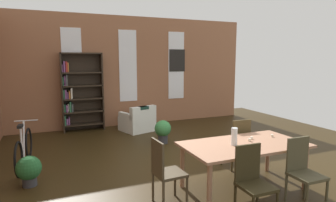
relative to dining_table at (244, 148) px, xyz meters
The scene contains 20 objects.
ground_plane 1.33m from the dining_table, 114.64° to the left, with size 10.54×10.54×0.00m, color #2F220E.
back_wall_brick 5.28m from the dining_table, 95.32° to the left, with size 7.98×0.12×3.34m, color #9B6344.
window_pane_0 5.64m from the dining_table, 112.50° to the left, with size 0.55×0.02×2.17m, color white.
window_pane_1 5.25m from the dining_table, 95.40° to the left, with size 0.55×0.02×2.17m, color white.
window_pane_2 5.35m from the dining_table, 77.30° to the left, with size 0.55×0.02×2.17m, color white.
dining_table is the anchor object (origin of this frame).
vase_on_table 0.28m from the dining_table, behind, with size 0.09×0.09×0.27m, color silver.
tealight_candle_0 0.32m from the dining_table, 30.45° to the left, with size 0.04×0.04×0.04m, color silver.
tealight_candle_1 0.70m from the dining_table, 11.17° to the left, with size 0.04×0.04×0.04m, color silver.
tealight_candle_2 0.20m from the dining_table, 25.20° to the left, with size 0.04×0.04×0.05m, color silver.
dining_chair_near_right 0.87m from the dining_table, 59.46° to the right, with size 0.41×0.41×0.95m.
dining_chair_head_left 1.35m from the dining_table, behind, with size 0.42×0.42×0.95m.
dining_chair_far_right 0.87m from the dining_table, 59.71° to the left, with size 0.41×0.41×0.95m.
dining_chair_near_left 0.87m from the dining_table, 120.37° to the right, with size 0.41×0.41×0.95m.
bookshelf_tall 5.31m from the dining_table, 111.75° to the left, with size 1.14×0.33×2.23m.
armchair_white 4.25m from the dining_table, 96.21° to the left, with size 1.00×1.00×0.75m.
bicycle_second 4.10m from the dining_table, 143.18° to the left, with size 0.44×1.68×0.90m.
potted_plant_by_shelf 2.83m from the dining_table, 95.09° to the left, with size 0.40×0.40×0.57m.
potted_plant_corner 3.46m from the dining_table, 155.69° to the left, with size 0.39×0.39×0.50m.
framed_picture 5.39m from the dining_table, 76.99° to the left, with size 0.56×0.03×0.72m, color black.
Camera 1 is at (-2.29, -4.55, 2.03)m, focal length 30.46 mm.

